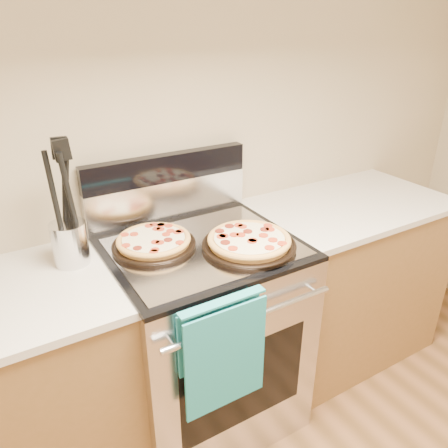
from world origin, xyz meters
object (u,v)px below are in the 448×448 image
utensil_crock (70,243)px  range_body (204,336)px  pepperoni_pizza_front (249,242)px  pepperoni_pizza_back (154,242)px

utensil_crock → range_body: bearing=-16.1°
utensil_crock → pepperoni_pizza_front: bearing=-23.2°
pepperoni_pizza_front → utensil_crock: (-0.63, 0.27, 0.04)m
pepperoni_pizza_back → utensil_crock: bearing=167.2°
range_body → pepperoni_pizza_front: 0.54m
pepperoni_pizza_back → utensil_crock: (-0.30, 0.07, 0.04)m
pepperoni_pizza_back → range_body: bearing=-21.7°
range_body → pepperoni_pizza_back: bearing=158.3°
pepperoni_pizza_back → pepperoni_pizza_front: 0.38m
utensil_crock → pepperoni_pizza_back: bearing=-12.8°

